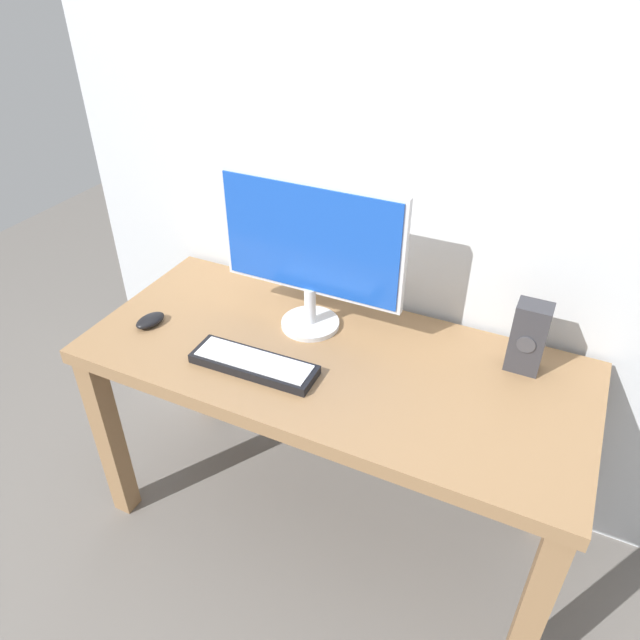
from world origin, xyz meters
TOP-DOWN VIEW (x-y plane):
  - ground_plane at (0.00, 0.00)m, footprint 6.00×6.00m
  - wall_back at (0.00, 0.36)m, footprint 2.26×0.04m
  - desk at (0.00, 0.00)m, footprint 1.48×0.65m
  - monitor at (-0.13, 0.12)m, footprint 0.57×0.18m
  - keyboard_primary at (-0.18, -0.14)m, footprint 0.37×0.12m
  - mouse at (-0.58, -0.10)m, footprint 0.08×0.11m
  - speaker_right at (0.51, 0.19)m, footprint 0.09×0.08m

SIDE VIEW (x-z plane):
  - ground_plane at x=0.00m, z-range 0.00..0.00m
  - desk at x=0.00m, z-range 0.26..1.00m
  - keyboard_primary at x=-0.18m, z-range 0.73..0.76m
  - mouse at x=-0.58m, z-range 0.73..0.77m
  - speaker_right at x=0.51m, z-range 0.73..0.95m
  - monitor at x=-0.13m, z-range 0.77..1.24m
  - wall_back at x=0.00m, z-range 0.00..3.00m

